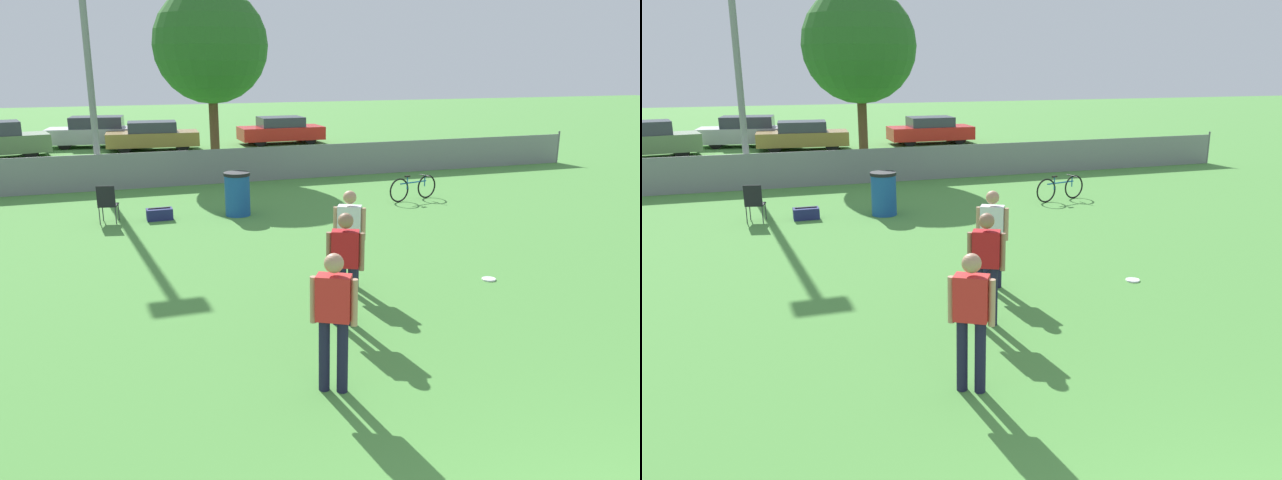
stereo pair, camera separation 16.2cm
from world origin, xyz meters
The scene contains 15 objects.
fence_backline centered at (0.00, 18.00, 0.55)m, with size 26.63×0.07×1.21m.
light_pole centered at (-3.53, 18.64, 5.23)m, with size 0.90×0.36×8.93m.
tree_near_pole centered at (0.38, 20.16, 4.28)m, with size 3.85×3.85×6.22m.
player_thrower_red centered at (-1.15, 4.44, 0.97)m, with size 0.48×0.39×1.68m.
player_defender_red centered at (-0.31, 6.20, 0.97)m, with size 0.50×0.36×1.68m.
player_receiver_white centered at (0.36, 7.67, 0.97)m, with size 0.49×0.38×1.68m.
frisbee_disc centered at (2.83, 7.16, 0.01)m, with size 0.25×0.25×0.03m.
folding_chair_sideline centered at (-3.40, 13.72, 0.52)m, with size 0.50×0.51×0.93m.
bicycle_sideline centered at (4.73, 13.64, 0.35)m, with size 1.64×0.54×0.72m.
trash_bin centered at (-0.29, 13.49, 0.55)m, with size 0.66×0.66×1.09m.
gear_bag_sideline centered at (-2.21, 13.66, 0.14)m, with size 0.62×0.34×0.30m.
parked_car_olive centered at (-7.57, 26.53, 0.72)m, with size 4.63×2.49×1.47m.
parked_car_silver centered at (-3.44, 29.03, 0.67)m, with size 4.57×2.24×1.38m.
parked_car_tan centered at (-1.16, 26.95, 0.63)m, with size 4.04×1.91×1.26m.
parked_car_red centered at (4.86, 27.41, 0.63)m, with size 3.98×1.77×1.27m.
Camera 2 is at (-3.33, -1.72, 3.68)m, focal length 35.00 mm.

